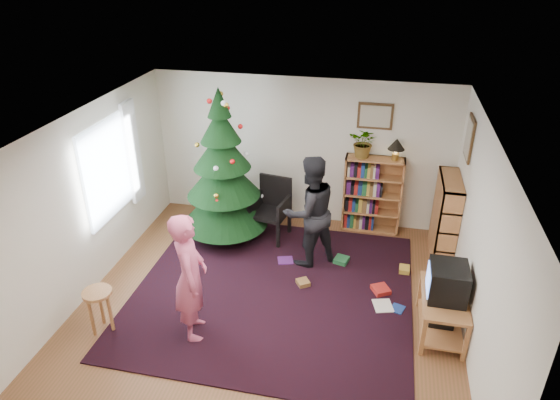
% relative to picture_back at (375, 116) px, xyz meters
% --- Properties ---
extents(floor, '(5.00, 5.00, 0.00)m').
position_rel_picture_back_xyz_m(floor, '(-1.15, -2.48, -1.95)').
color(floor, brown).
rests_on(floor, ground).
extents(ceiling, '(5.00, 5.00, 0.00)m').
position_rel_picture_back_xyz_m(ceiling, '(-1.15, -2.48, 0.55)').
color(ceiling, white).
rests_on(ceiling, wall_back).
extents(wall_back, '(5.00, 0.02, 2.50)m').
position_rel_picture_back_xyz_m(wall_back, '(-1.15, 0.02, -0.70)').
color(wall_back, silver).
rests_on(wall_back, floor).
extents(wall_front, '(5.00, 0.02, 2.50)m').
position_rel_picture_back_xyz_m(wall_front, '(-1.15, -4.97, -0.70)').
color(wall_front, silver).
rests_on(wall_front, floor).
extents(wall_left, '(0.02, 5.00, 2.50)m').
position_rel_picture_back_xyz_m(wall_left, '(-3.65, -2.48, -0.70)').
color(wall_left, silver).
rests_on(wall_left, floor).
extents(wall_right, '(0.02, 5.00, 2.50)m').
position_rel_picture_back_xyz_m(wall_right, '(1.35, -2.48, -0.70)').
color(wall_right, silver).
rests_on(wall_right, floor).
extents(rug, '(3.80, 3.60, 0.02)m').
position_rel_picture_back_xyz_m(rug, '(-1.15, -2.17, -1.94)').
color(rug, black).
rests_on(rug, floor).
extents(window_pane, '(0.04, 1.20, 1.40)m').
position_rel_picture_back_xyz_m(window_pane, '(-3.62, -1.88, -0.45)').
color(window_pane, silver).
rests_on(window_pane, wall_left).
extents(curtain, '(0.06, 0.35, 1.60)m').
position_rel_picture_back_xyz_m(curtain, '(-3.58, -1.18, -0.45)').
color(curtain, white).
rests_on(curtain, wall_left).
extents(picture_back, '(0.55, 0.03, 0.42)m').
position_rel_picture_back_xyz_m(picture_back, '(0.00, 0.00, 0.00)').
color(picture_back, '#4C3319').
rests_on(picture_back, wall_back).
extents(picture_right, '(0.03, 0.50, 0.60)m').
position_rel_picture_back_xyz_m(picture_right, '(1.33, -0.73, 0.00)').
color(picture_right, '#4C3319').
rests_on(picture_right, wall_right).
extents(christmas_tree, '(1.39, 1.39, 2.52)m').
position_rel_picture_back_xyz_m(christmas_tree, '(-2.24, -0.90, -0.90)').
color(christmas_tree, '#3F2816').
rests_on(christmas_tree, rug).
extents(bookshelf_back, '(0.95, 0.30, 1.30)m').
position_rel_picture_back_xyz_m(bookshelf_back, '(0.07, -0.14, -1.29)').
color(bookshelf_back, '#BD7943').
rests_on(bookshelf_back, floor).
extents(bookshelf_right, '(0.30, 0.95, 1.30)m').
position_rel_picture_back_xyz_m(bookshelf_right, '(1.19, -0.70, -1.29)').
color(bookshelf_right, '#BD7943').
rests_on(bookshelf_right, floor).
extents(tv_stand, '(0.54, 0.97, 0.55)m').
position_rel_picture_back_xyz_m(tv_stand, '(1.07, -2.52, -1.62)').
color(tv_stand, '#BD7943').
rests_on(tv_stand, floor).
extents(crt_tv, '(0.45, 0.49, 0.43)m').
position_rel_picture_back_xyz_m(crt_tv, '(1.07, -2.52, -1.19)').
color(crt_tv, black).
rests_on(crt_tv, tv_stand).
extents(armchair, '(0.64, 0.65, 1.02)m').
position_rel_picture_back_xyz_m(armchair, '(-1.53, -0.66, -1.40)').
color(armchair, black).
rests_on(armchair, rug).
extents(stool, '(0.36, 0.36, 0.60)m').
position_rel_picture_back_xyz_m(stool, '(-3.07, -3.38, -1.49)').
color(stool, '#BD7943').
rests_on(stool, floor).
extents(person_standing, '(0.58, 0.71, 1.68)m').
position_rel_picture_back_xyz_m(person_standing, '(-1.93, -3.18, -1.11)').
color(person_standing, '#C14D6E').
rests_on(person_standing, rug).
extents(person_by_chair, '(1.07, 1.04, 1.73)m').
position_rel_picture_back_xyz_m(person_by_chair, '(-0.79, -1.33, -1.08)').
color(person_by_chair, black).
rests_on(person_by_chair, rug).
extents(potted_plant, '(0.54, 0.50, 0.50)m').
position_rel_picture_back_xyz_m(potted_plant, '(-0.13, -0.14, -0.40)').
color(potted_plant, gray).
rests_on(potted_plant, bookshelf_back).
extents(table_lamp, '(0.27, 0.27, 0.36)m').
position_rel_picture_back_xyz_m(table_lamp, '(0.37, -0.14, -0.41)').
color(table_lamp, '#A57F33').
rests_on(table_lamp, bookshelf_back).
extents(floor_clutter, '(1.98, 1.15, 0.08)m').
position_rel_picture_back_xyz_m(floor_clutter, '(-0.04, -1.76, -1.91)').
color(floor_clutter, '#A51E19').
rests_on(floor_clutter, rug).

